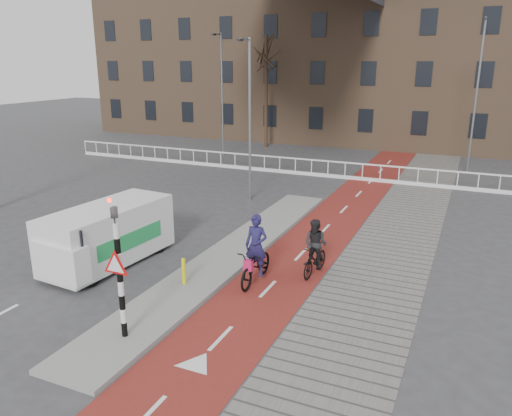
% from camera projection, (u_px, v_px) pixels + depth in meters
% --- Properties ---
extents(ground, '(120.00, 120.00, 0.00)m').
position_uv_depth(ground, '(189.00, 309.00, 13.69)').
color(ground, '#38383A').
rests_on(ground, ground).
extents(bike_lane, '(2.50, 60.00, 0.01)m').
position_uv_depth(bike_lane, '(338.00, 215.00, 21.85)').
color(bike_lane, maroon).
rests_on(bike_lane, ground).
extents(sidewalk, '(3.00, 60.00, 0.01)m').
position_uv_depth(sidewalk, '(404.00, 224.00, 20.76)').
color(sidewalk, slate).
rests_on(sidewalk, ground).
extents(curb_island, '(1.80, 16.00, 0.12)m').
position_uv_depth(curb_island, '(232.00, 253.00, 17.44)').
color(curb_island, gray).
rests_on(curb_island, ground).
extents(traffic_signal, '(0.80, 0.80, 3.68)m').
position_uv_depth(traffic_signal, '(118.00, 265.00, 11.58)').
color(traffic_signal, black).
rests_on(traffic_signal, curb_island).
extents(bollard, '(0.12, 0.12, 0.81)m').
position_uv_depth(bollard, '(184.00, 271.00, 14.83)').
color(bollard, '#F3EE0D').
rests_on(bollard, curb_island).
extents(cyclist_near, '(0.76, 2.10, 2.15)m').
position_uv_depth(cyclist_near, '(256.00, 260.00, 15.11)').
color(cyclist_near, black).
rests_on(cyclist_near, bike_lane).
extents(cyclist_far, '(0.82, 1.70, 1.81)m').
position_uv_depth(cyclist_far, '(315.00, 252.00, 15.65)').
color(cyclist_far, black).
rests_on(cyclist_far, bike_lane).
extents(van, '(2.22, 4.72, 1.97)m').
position_uv_depth(van, '(108.00, 234.00, 16.46)').
color(van, silver).
rests_on(van, ground).
extents(railing, '(28.00, 0.10, 0.99)m').
position_uv_depth(railing, '(264.00, 166.00, 30.43)').
color(railing, silver).
rests_on(railing, ground).
extents(townhouse_row, '(46.00, 10.00, 15.90)m').
position_uv_depth(townhouse_row, '(359.00, 43.00, 40.63)').
color(townhouse_row, '#7F6047').
rests_on(townhouse_row, ground).
extents(tree_mid, '(0.27, 0.27, 8.29)m').
position_uv_depth(tree_mid, '(266.00, 93.00, 37.88)').
color(tree_mid, black).
rests_on(tree_mid, ground).
extents(streetlight_near, '(0.12, 0.12, 7.52)m').
position_uv_depth(streetlight_near, '(250.00, 122.00, 23.26)').
color(streetlight_near, slate).
rests_on(streetlight_near, ground).
extents(streetlight_left, '(0.12, 0.12, 8.27)m').
position_uv_depth(streetlight_left, '(222.00, 96.00, 34.40)').
color(streetlight_left, slate).
rests_on(streetlight_left, ground).
extents(streetlight_right, '(0.12, 0.12, 8.85)m').
position_uv_depth(streetlight_right, '(476.00, 98.00, 28.98)').
color(streetlight_right, slate).
rests_on(streetlight_right, ground).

